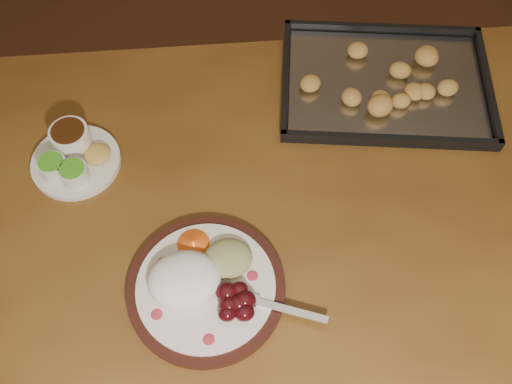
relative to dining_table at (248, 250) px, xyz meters
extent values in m
cube|color=brown|center=(0.00, 0.00, 0.08)|extent=(1.53, 0.95, 0.04)
cylinder|color=#533C19|center=(0.69, 0.36, -0.30)|extent=(0.07, 0.07, 0.71)
cylinder|color=black|center=(-0.08, -0.11, 0.10)|extent=(0.26, 0.26, 0.02)
cylinder|color=silver|center=(-0.08, -0.11, 0.11)|extent=(0.23, 0.23, 0.01)
ellipsoid|color=#AD2937|center=(-0.16, -0.15, 0.12)|extent=(0.02, 0.02, 0.00)
ellipsoid|color=#AD2937|center=(-0.08, -0.20, 0.12)|extent=(0.02, 0.02, 0.00)
ellipsoid|color=#AD2937|center=(0.00, -0.10, 0.12)|extent=(0.02, 0.02, 0.00)
ellipsoid|color=#AD2937|center=(-0.15, -0.06, 0.12)|extent=(0.02, 0.02, 0.00)
ellipsoid|color=white|center=(-0.11, -0.10, 0.13)|extent=(0.15, 0.14, 0.05)
ellipsoid|color=#470A10|center=(-0.05, -0.15, 0.13)|extent=(0.03, 0.03, 0.03)
ellipsoid|color=#470A10|center=(-0.02, -0.15, 0.13)|extent=(0.03, 0.03, 0.03)
ellipsoid|color=#470A10|center=(-0.03, -0.13, 0.13)|extent=(0.03, 0.03, 0.03)
ellipsoid|color=#470A10|center=(-0.02, -0.17, 0.13)|extent=(0.03, 0.03, 0.03)
ellipsoid|color=#470A10|center=(-0.05, -0.13, 0.13)|extent=(0.03, 0.03, 0.03)
ellipsoid|color=#470A10|center=(-0.03, -0.15, 0.13)|extent=(0.03, 0.03, 0.03)
ellipsoid|color=#470A10|center=(-0.05, -0.17, 0.13)|extent=(0.03, 0.03, 0.03)
ellipsoid|color=tan|center=(-0.04, -0.07, 0.13)|extent=(0.10, 0.10, 0.03)
cone|color=#EF5A15|center=(-0.10, -0.04, 0.12)|extent=(0.06, 0.06, 0.03)
cube|color=white|center=(0.05, -0.17, 0.12)|extent=(0.12, 0.06, 0.00)
cube|color=white|center=(-0.01, -0.14, 0.12)|extent=(0.04, 0.03, 0.00)
cylinder|color=white|center=(-0.04, -0.14, 0.12)|extent=(0.03, 0.01, 0.00)
cylinder|color=white|center=(-0.04, -0.14, 0.12)|extent=(0.03, 0.01, 0.00)
cylinder|color=white|center=(-0.03, -0.13, 0.12)|extent=(0.03, 0.01, 0.00)
cylinder|color=white|center=(-0.03, -0.13, 0.12)|extent=(0.03, 0.01, 0.00)
cylinder|color=silver|center=(-0.30, 0.17, 0.10)|extent=(0.17, 0.17, 0.01)
cylinder|color=silver|center=(-0.34, 0.15, 0.12)|extent=(0.05, 0.05, 0.03)
cylinder|color=#42A120|center=(-0.34, 0.15, 0.14)|extent=(0.05, 0.05, 0.00)
cylinder|color=silver|center=(-0.30, 0.13, 0.12)|extent=(0.05, 0.05, 0.03)
cylinder|color=#42A120|center=(-0.30, 0.13, 0.14)|extent=(0.05, 0.05, 0.00)
cylinder|color=white|center=(-0.31, 0.21, 0.13)|extent=(0.07, 0.07, 0.04)
cylinder|color=#341A09|center=(-0.31, 0.21, 0.15)|extent=(0.06, 0.06, 0.00)
ellipsoid|color=gold|center=(-0.26, 0.17, 0.12)|extent=(0.05, 0.05, 0.02)
cube|color=black|center=(0.32, 0.29, 0.10)|extent=(0.47, 0.37, 0.01)
cube|color=black|center=(0.34, 0.44, 0.11)|extent=(0.42, 0.08, 0.02)
cube|color=black|center=(0.29, 0.14, 0.11)|extent=(0.42, 0.08, 0.02)
cube|color=black|center=(0.52, 0.26, 0.11)|extent=(0.06, 0.31, 0.02)
cube|color=black|center=(0.11, 0.32, 0.11)|extent=(0.06, 0.31, 0.02)
cube|color=silver|center=(0.32, 0.29, 0.11)|extent=(0.43, 0.34, 0.00)
ellipsoid|color=#BC8441|center=(0.37, 0.28, 0.12)|extent=(0.05, 0.04, 0.03)
ellipsoid|color=#BC8441|center=(0.42, 0.31, 0.12)|extent=(0.06, 0.06, 0.03)
ellipsoid|color=#BC8441|center=(0.37, 0.36, 0.12)|extent=(0.06, 0.06, 0.03)
ellipsoid|color=#BC8441|center=(0.32, 0.34, 0.12)|extent=(0.04, 0.05, 0.03)
ellipsoid|color=#BC8441|center=(0.28, 0.37, 0.12)|extent=(0.06, 0.06, 0.03)
ellipsoid|color=#BC8441|center=(0.27, 0.32, 0.12)|extent=(0.06, 0.06, 0.03)
ellipsoid|color=#BC8441|center=(0.21, 0.31, 0.12)|extent=(0.05, 0.04, 0.03)
ellipsoid|color=#BC8441|center=(0.25, 0.25, 0.12)|extent=(0.06, 0.06, 0.03)
ellipsoid|color=#BC8441|center=(0.24, 0.26, 0.12)|extent=(0.06, 0.06, 0.03)
ellipsoid|color=#BC8441|center=(0.30, 0.21, 0.12)|extent=(0.04, 0.05, 0.03)
ellipsoid|color=#BC8441|center=(0.34, 0.25, 0.12)|extent=(0.06, 0.06, 0.03)
ellipsoid|color=#BC8441|center=(0.41, 0.24, 0.12)|extent=(0.06, 0.06, 0.03)
camera|label=1|loc=(-0.04, -0.47, 0.99)|focal=40.00mm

